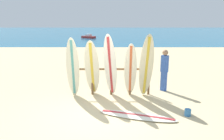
{
  "coord_description": "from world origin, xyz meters",
  "views": [
    {
      "loc": [
        0.43,
        -6.22,
        2.88
      ],
      "look_at": [
        0.39,
        2.26,
        0.94
      ],
      "focal_mm": 34.18,
      "sensor_mm": 36.0,
      "label": 1
    }
  ],
  "objects_px": {
    "surfboard_rack": "(112,77)",
    "beachgoer_standing": "(165,68)",
    "surfboard_leaning_far_left": "(74,68)",
    "small_boat_offshore": "(89,37)",
    "surfboard_leaning_center_left": "(111,66)",
    "surfboard_lying_on_sand": "(138,116)",
    "surfboard_leaning_left": "(93,68)",
    "surfboard_leaning_center": "(131,70)",
    "surfboard_leaning_center_right": "(147,66)",
    "sand_bucket": "(189,113)"
  },
  "relations": [
    {
      "from": "surfboard_leaning_far_left",
      "to": "surfboard_leaning_center_left",
      "type": "distance_m",
      "value": 1.41
    },
    {
      "from": "surfboard_lying_on_sand",
      "to": "beachgoer_standing",
      "type": "bearing_deg",
      "value": 61.29
    },
    {
      "from": "surfboard_leaning_far_left",
      "to": "surfboard_leaning_center",
      "type": "height_order",
      "value": "surfboard_leaning_far_left"
    },
    {
      "from": "surfboard_leaning_center_left",
      "to": "beachgoer_standing",
      "type": "distance_m",
      "value": 2.45
    },
    {
      "from": "surfboard_leaning_center",
      "to": "surfboard_lying_on_sand",
      "type": "xyz_separation_m",
      "value": [
        0.08,
        -1.74,
        -1.04
      ]
    },
    {
      "from": "surfboard_leaning_left",
      "to": "small_boat_offshore",
      "type": "height_order",
      "value": "surfboard_leaning_left"
    },
    {
      "from": "surfboard_rack",
      "to": "small_boat_offshore",
      "type": "bearing_deg",
      "value": 97.89
    },
    {
      "from": "beachgoer_standing",
      "to": "small_boat_offshore",
      "type": "height_order",
      "value": "beachgoer_standing"
    },
    {
      "from": "surfboard_lying_on_sand",
      "to": "surfboard_leaning_center",
      "type": "bearing_deg",
      "value": 92.6
    },
    {
      "from": "sand_bucket",
      "to": "surfboard_lying_on_sand",
      "type": "bearing_deg",
      "value": -177.26
    },
    {
      "from": "surfboard_leaning_left",
      "to": "beachgoer_standing",
      "type": "height_order",
      "value": "surfboard_leaning_left"
    },
    {
      "from": "surfboard_lying_on_sand",
      "to": "surfboard_leaning_far_left",
      "type": "bearing_deg",
      "value": 142.82
    },
    {
      "from": "surfboard_leaning_far_left",
      "to": "small_boat_offshore",
      "type": "xyz_separation_m",
      "value": [
        -2.68,
        30.04,
        -0.92
      ]
    },
    {
      "from": "surfboard_leaning_center_left",
      "to": "surfboard_leaning_center",
      "type": "distance_m",
      "value": 0.78
    },
    {
      "from": "surfboard_rack",
      "to": "beachgoer_standing",
      "type": "height_order",
      "value": "beachgoer_standing"
    },
    {
      "from": "small_boat_offshore",
      "to": "surfboard_leaning_center",
      "type": "bearing_deg",
      "value": -80.83
    },
    {
      "from": "surfboard_leaning_center_right",
      "to": "surfboard_leaning_far_left",
      "type": "bearing_deg",
      "value": -179.5
    },
    {
      "from": "surfboard_leaning_center",
      "to": "surfboard_leaning_far_left",
      "type": "bearing_deg",
      "value": -178.87
    },
    {
      "from": "surfboard_leaning_far_left",
      "to": "small_boat_offshore",
      "type": "relative_size",
      "value": 0.87
    },
    {
      "from": "surfboard_rack",
      "to": "surfboard_leaning_center_left",
      "type": "relative_size",
      "value": 1.25
    },
    {
      "from": "surfboard_leaning_center",
      "to": "small_boat_offshore",
      "type": "relative_size",
      "value": 0.79
    },
    {
      "from": "surfboard_leaning_far_left",
      "to": "surfboard_leaning_center_left",
      "type": "height_order",
      "value": "surfboard_leaning_center_left"
    },
    {
      "from": "surfboard_leaning_far_left",
      "to": "surfboard_lying_on_sand",
      "type": "xyz_separation_m",
      "value": [
        2.24,
        -1.7,
        -1.14
      ]
    },
    {
      "from": "surfboard_rack",
      "to": "small_boat_offshore",
      "type": "distance_m",
      "value": 29.95
    },
    {
      "from": "surfboard_leaning_center_left",
      "to": "sand_bucket",
      "type": "relative_size",
      "value": 11.4
    },
    {
      "from": "surfboard_leaning_left",
      "to": "sand_bucket",
      "type": "xyz_separation_m",
      "value": [
        3.12,
        -1.75,
        -1.02
      ]
    },
    {
      "from": "surfboard_leaning_far_left",
      "to": "surfboard_leaning_center_right",
      "type": "xyz_separation_m",
      "value": [
        2.75,
        0.02,
        0.06
      ]
    },
    {
      "from": "beachgoer_standing",
      "to": "small_boat_offshore",
      "type": "xyz_separation_m",
      "value": [
        -6.33,
        29.17,
        -0.71
      ]
    },
    {
      "from": "surfboard_rack",
      "to": "surfboard_leaning_left",
      "type": "bearing_deg",
      "value": -160.74
    },
    {
      "from": "surfboard_leaning_far_left",
      "to": "sand_bucket",
      "type": "bearing_deg",
      "value": -23.0
    },
    {
      "from": "surfboard_leaning_left",
      "to": "sand_bucket",
      "type": "bearing_deg",
      "value": -29.31
    },
    {
      "from": "surfboard_rack",
      "to": "surfboard_leaning_far_left",
      "type": "height_order",
      "value": "surfboard_leaning_far_left"
    },
    {
      "from": "surfboard_leaning_center",
      "to": "small_boat_offshore",
      "type": "bearing_deg",
      "value": 99.17
    },
    {
      "from": "surfboard_leaning_left",
      "to": "surfboard_leaning_center_right",
      "type": "height_order",
      "value": "surfboard_leaning_center_right"
    },
    {
      "from": "surfboard_leaning_center_right",
      "to": "beachgoer_standing",
      "type": "xyz_separation_m",
      "value": [
        0.9,
        0.85,
        -0.27
      ]
    },
    {
      "from": "surfboard_leaning_center",
      "to": "sand_bucket",
      "type": "height_order",
      "value": "surfboard_leaning_center"
    },
    {
      "from": "surfboard_leaning_center",
      "to": "surfboard_rack",
      "type": "bearing_deg",
      "value": 155.17
    },
    {
      "from": "surfboard_leaning_center",
      "to": "beachgoer_standing",
      "type": "bearing_deg",
      "value": 29.2
    },
    {
      "from": "surfboard_leaning_center_left",
      "to": "small_boat_offshore",
      "type": "bearing_deg",
      "value": 97.73
    },
    {
      "from": "surfboard_leaning_center_right",
      "to": "surfboard_leaning_center",
      "type": "bearing_deg",
      "value": 178.2
    },
    {
      "from": "surfboard_lying_on_sand",
      "to": "surfboard_leaning_center_left",
      "type": "bearing_deg",
      "value": 116.85
    },
    {
      "from": "surfboard_leaning_center_right",
      "to": "small_boat_offshore",
      "type": "xyz_separation_m",
      "value": [
        -5.44,
        30.02,
        -0.98
      ]
    },
    {
      "from": "surfboard_leaning_center_left",
      "to": "surfboard_lying_on_sand",
      "type": "xyz_separation_m",
      "value": [
        0.84,
        -1.65,
        -1.21
      ]
    },
    {
      "from": "surfboard_lying_on_sand",
      "to": "beachgoer_standing",
      "type": "relative_size",
      "value": 1.42
    },
    {
      "from": "surfboard_rack",
      "to": "surfboard_leaning_center",
      "type": "height_order",
      "value": "surfboard_leaning_center"
    },
    {
      "from": "small_boat_offshore",
      "to": "surfboard_leaning_left",
      "type": "bearing_deg",
      "value": -83.54
    },
    {
      "from": "surfboard_leaning_center_right",
      "to": "beachgoer_standing",
      "type": "relative_size",
      "value": 1.41
    },
    {
      "from": "surfboard_leaning_far_left",
      "to": "surfboard_leaning_left",
      "type": "xyz_separation_m",
      "value": [
        0.71,
        0.13,
        -0.05
      ]
    },
    {
      "from": "surfboard_rack",
      "to": "surfboard_leaning_left",
      "type": "distance_m",
      "value": 0.86
    },
    {
      "from": "surfboard_leaning_center_left",
      "to": "surfboard_lying_on_sand",
      "type": "height_order",
      "value": "surfboard_leaning_center_left"
    }
  ]
}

